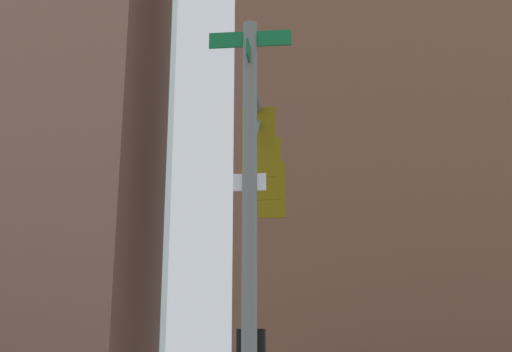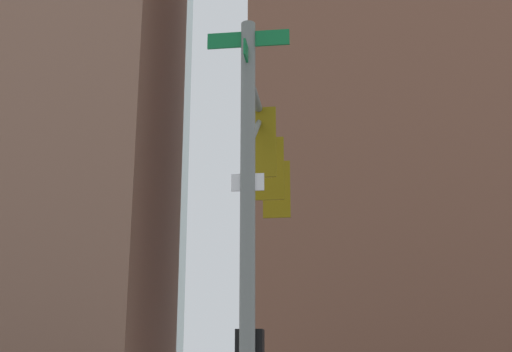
# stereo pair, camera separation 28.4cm
# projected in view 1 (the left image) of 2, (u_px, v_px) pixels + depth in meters

# --- Properties ---
(signal_pole_assembly) EXTENTS (1.20, 5.59, 7.16)m
(signal_pole_assembly) POSITION_uv_depth(u_px,v_px,m) (261.00, 197.00, 11.05)
(signal_pole_assembly) COLOR slate
(signal_pole_assembly) RESTS_ON ground_plane
(building_brick_nearside) EXTENTS (25.02, 21.35, 52.13)m
(building_brick_nearside) POSITION_uv_depth(u_px,v_px,m) (406.00, 48.00, 51.89)
(building_brick_nearside) COLOR brown
(building_brick_nearside) RESTS_ON ground_plane
(building_brick_midblock) EXTENTS (19.19, 17.06, 38.50)m
(building_brick_midblock) POSITION_uv_depth(u_px,v_px,m) (16.00, 126.00, 48.79)
(building_brick_midblock) COLOR #845B47
(building_brick_midblock) RESTS_ON ground_plane
(building_glass_tower) EXTENTS (28.50, 26.88, 57.50)m
(building_glass_tower) POSITION_uv_depth(u_px,v_px,m) (13.00, 99.00, 68.37)
(building_glass_tower) COLOR #9EC6C1
(building_glass_tower) RESTS_ON ground_plane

